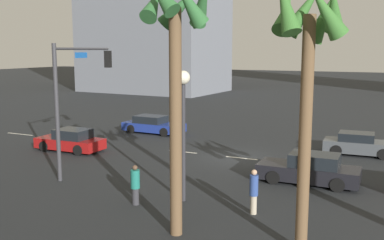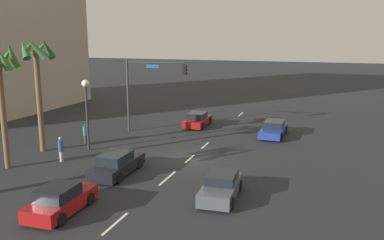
{
  "view_description": "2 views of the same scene",
  "coord_description": "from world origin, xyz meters",
  "px_view_note": "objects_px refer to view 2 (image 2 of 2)",
  "views": [
    {
      "loc": [
        -8.74,
        24.0,
        6.18
      ],
      "look_at": [
        2.6,
        0.32,
        2.07
      ],
      "focal_mm": 42.06,
      "sensor_mm": 36.0,
      "label": 1
    },
    {
      "loc": [
        -26.55,
        -8.99,
        8.61
      ],
      "look_at": [
        3.23,
        1.06,
        2.02
      ],
      "focal_mm": 38.16,
      "sensor_mm": 36.0,
      "label": 2
    }
  ],
  "objects_px": {
    "car_4": "(197,120)",
    "car_2": "(221,186)",
    "pedestrian_0": "(85,133)",
    "palm_tree_0": "(37,66)",
    "car_0": "(60,200)",
    "car_1": "(117,164)",
    "traffic_signal": "(147,83)",
    "palm_tree_1": "(0,71)",
    "car_3": "(274,129)",
    "pedestrian_1": "(61,149)",
    "streetlamp": "(86,100)"
  },
  "relations": [
    {
      "from": "streetlamp",
      "to": "palm_tree_0",
      "type": "height_order",
      "value": "palm_tree_0"
    },
    {
      "from": "car_4",
      "to": "pedestrian_1",
      "type": "xyz_separation_m",
      "value": [
        -13.54,
        5.54,
        0.29
      ]
    },
    {
      "from": "traffic_signal",
      "to": "palm_tree_1",
      "type": "relative_size",
      "value": 0.78
    },
    {
      "from": "car_2",
      "to": "car_4",
      "type": "bearing_deg",
      "value": 22.07
    },
    {
      "from": "pedestrian_1",
      "to": "palm_tree_0",
      "type": "distance_m",
      "value": 6.38
    },
    {
      "from": "streetlamp",
      "to": "traffic_signal",
      "type": "bearing_deg",
      "value": -14.85
    },
    {
      "from": "pedestrian_0",
      "to": "palm_tree_0",
      "type": "distance_m",
      "value": 6.49
    },
    {
      "from": "car_4",
      "to": "car_2",
      "type": "bearing_deg",
      "value": -157.93
    },
    {
      "from": "car_3",
      "to": "pedestrian_0",
      "type": "height_order",
      "value": "pedestrian_0"
    },
    {
      "from": "palm_tree_0",
      "to": "palm_tree_1",
      "type": "height_order",
      "value": "palm_tree_0"
    },
    {
      "from": "car_1",
      "to": "traffic_signal",
      "type": "relative_size",
      "value": 0.72
    },
    {
      "from": "car_3",
      "to": "streetlamp",
      "type": "relative_size",
      "value": 0.87
    },
    {
      "from": "pedestrian_1",
      "to": "palm_tree_0",
      "type": "height_order",
      "value": "palm_tree_0"
    },
    {
      "from": "car_3",
      "to": "palm_tree_1",
      "type": "xyz_separation_m",
      "value": [
        -14.34,
        15.39,
        5.75
      ]
    },
    {
      "from": "car_4",
      "to": "traffic_signal",
      "type": "xyz_separation_m",
      "value": [
        -3.6,
        3.5,
        3.79
      ]
    },
    {
      "from": "car_4",
      "to": "streetlamp",
      "type": "bearing_deg",
      "value": 153.02
    },
    {
      "from": "car_2",
      "to": "pedestrian_1",
      "type": "distance_m",
      "value": 12.39
    },
    {
      "from": "car_3",
      "to": "pedestrian_0",
      "type": "xyz_separation_m",
      "value": [
        -7.44,
        14.0,
        0.25
      ]
    },
    {
      "from": "car_1",
      "to": "palm_tree_1",
      "type": "distance_m",
      "value": 9.41
    },
    {
      "from": "traffic_signal",
      "to": "car_2",
      "type": "bearing_deg",
      "value": -141.37
    },
    {
      "from": "car_3",
      "to": "palm_tree_1",
      "type": "relative_size",
      "value": 0.56
    },
    {
      "from": "car_3",
      "to": "pedestrian_0",
      "type": "bearing_deg",
      "value": 117.97
    },
    {
      "from": "streetlamp",
      "to": "car_4",
      "type": "bearing_deg",
      "value": -26.98
    },
    {
      "from": "car_2",
      "to": "car_3",
      "type": "relative_size",
      "value": 0.9
    },
    {
      "from": "car_3",
      "to": "palm_tree_0",
      "type": "distance_m",
      "value": 19.75
    },
    {
      "from": "car_4",
      "to": "traffic_signal",
      "type": "distance_m",
      "value": 6.29
    },
    {
      "from": "streetlamp",
      "to": "pedestrian_1",
      "type": "bearing_deg",
      "value": 176.05
    },
    {
      "from": "palm_tree_1",
      "to": "traffic_signal",
      "type": "bearing_deg",
      "value": -20.06
    },
    {
      "from": "car_1",
      "to": "pedestrian_1",
      "type": "distance_m",
      "value": 5.09
    },
    {
      "from": "car_1",
      "to": "palm_tree_0",
      "type": "height_order",
      "value": "palm_tree_0"
    },
    {
      "from": "traffic_signal",
      "to": "car_0",
      "type": "bearing_deg",
      "value": -169.68
    },
    {
      "from": "palm_tree_1",
      "to": "car_0",
      "type": "bearing_deg",
      "value": -122.33
    },
    {
      "from": "palm_tree_0",
      "to": "car_4",
      "type": "bearing_deg",
      "value": -35.31
    },
    {
      "from": "pedestrian_1",
      "to": "palm_tree_1",
      "type": "bearing_deg",
      "value": 133.21
    },
    {
      "from": "car_0",
      "to": "traffic_signal",
      "type": "distance_m",
      "value": 17.71
    },
    {
      "from": "car_0",
      "to": "car_4",
      "type": "distance_m",
      "value": 20.63
    },
    {
      "from": "traffic_signal",
      "to": "pedestrian_0",
      "type": "height_order",
      "value": "traffic_signal"
    },
    {
      "from": "car_2",
      "to": "traffic_signal",
      "type": "bearing_deg",
      "value": 38.63
    },
    {
      "from": "car_0",
      "to": "car_4",
      "type": "bearing_deg",
      "value": -1.12
    },
    {
      "from": "pedestrian_0",
      "to": "palm_tree_0",
      "type": "height_order",
      "value": "palm_tree_0"
    },
    {
      "from": "car_0",
      "to": "streetlamp",
      "type": "bearing_deg",
      "value": 25.84
    },
    {
      "from": "car_2",
      "to": "traffic_signal",
      "type": "relative_size",
      "value": 0.65
    },
    {
      "from": "palm_tree_1",
      "to": "car_3",
      "type": "bearing_deg",
      "value": -47.03
    },
    {
      "from": "pedestrian_0",
      "to": "palm_tree_0",
      "type": "bearing_deg",
      "value": 148.2
    },
    {
      "from": "car_2",
      "to": "car_3",
      "type": "xyz_separation_m",
      "value": [
        14.71,
        -0.85,
        -0.02
      ]
    },
    {
      "from": "car_0",
      "to": "car_2",
      "type": "bearing_deg",
      "value": -57.58
    },
    {
      "from": "palm_tree_0",
      "to": "car_2",
      "type": "bearing_deg",
      "value": -106.28
    },
    {
      "from": "car_0",
      "to": "car_1",
      "type": "relative_size",
      "value": 0.89
    },
    {
      "from": "car_2",
      "to": "palm_tree_0",
      "type": "bearing_deg",
      "value": 73.72
    },
    {
      "from": "car_2",
      "to": "car_3",
      "type": "height_order",
      "value": "car_2"
    }
  ]
}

